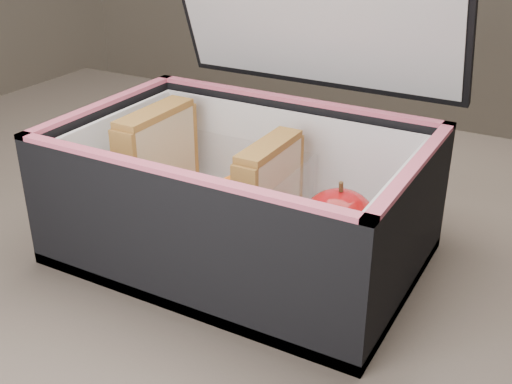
# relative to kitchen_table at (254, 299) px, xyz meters

# --- Properties ---
(kitchen_table) EXTENTS (1.20, 0.80, 0.75)m
(kitchen_table) POSITION_rel_kitchen_table_xyz_m (0.00, 0.00, 0.00)
(kitchen_table) COLOR brown
(kitchen_table) RESTS_ON ground
(lunch_bag) EXTENTS (0.33, 0.29, 0.32)m
(lunch_bag) POSITION_rel_kitchen_table_xyz_m (0.01, -0.05, 0.16)
(lunch_bag) COLOR black
(lunch_bag) RESTS_ON kitchen_table
(plastic_tub) EXTENTS (0.17, 0.12, 0.07)m
(plastic_tub) POSITION_rel_kitchen_table_xyz_m (-0.03, -0.04, 0.14)
(plastic_tub) COLOR white
(plastic_tub) RESTS_ON lunch_bag
(sandwich_left) EXTENTS (0.03, 0.10, 0.11)m
(sandwich_left) POSITION_rel_kitchen_table_xyz_m (-0.09, -0.04, 0.16)
(sandwich_left) COLOR #D0B087
(sandwich_left) RESTS_ON plastic_tub
(sandwich_right) EXTENTS (0.02, 0.09, 0.10)m
(sandwich_right) POSITION_rel_kitchen_table_xyz_m (0.04, -0.04, 0.16)
(sandwich_right) COLOR #D0B087
(sandwich_right) RESTS_ON plastic_tub
(carrot_sticks) EXTENTS (0.06, 0.15, 0.03)m
(carrot_sticks) POSITION_rel_kitchen_table_xyz_m (-0.03, -0.04, 0.12)
(carrot_sticks) COLOR #F65300
(carrot_sticks) RESTS_ON plastic_tub
(paper_napkin) EXTENTS (0.08, 0.08, 0.01)m
(paper_napkin) POSITION_rel_kitchen_table_xyz_m (0.11, -0.04, 0.11)
(paper_napkin) COLOR white
(paper_napkin) RESTS_ON lunch_bag
(red_apple) EXTENTS (0.08, 0.08, 0.07)m
(red_apple) POSITION_rel_kitchen_table_xyz_m (0.11, -0.04, 0.15)
(red_apple) COLOR maroon
(red_apple) RESTS_ON paper_napkin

